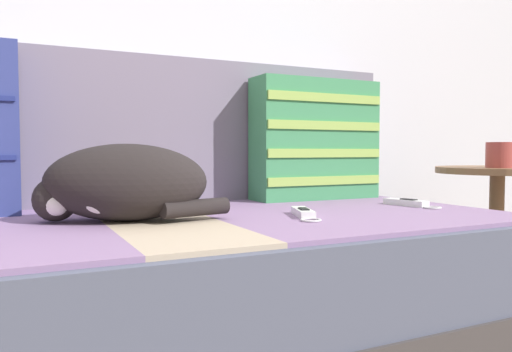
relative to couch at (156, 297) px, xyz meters
name	(u,v)px	position (x,y,z in m)	size (l,w,h in m)	color
couch	(156,297)	(0.00, 0.00, 0.00)	(1.88, 0.92, 0.38)	#3D3838
sofa_backrest	(122,130)	(0.00, 0.39, 0.42)	(1.84, 0.14, 0.45)	slate
throw_pillow_striped	(315,140)	(0.61, 0.24, 0.39)	(0.44, 0.14, 0.40)	#3D8956
sleeping_cat	(121,184)	(-0.08, -0.02, 0.28)	(0.43, 0.31, 0.18)	black
game_remote_near	(408,203)	(0.74, -0.06, 0.20)	(0.08, 0.19, 0.02)	white
game_remote_far	(304,213)	(0.34, -0.13, 0.20)	(0.10, 0.19, 0.02)	white
end_table	(497,211)	(1.23, 0.02, 0.14)	(0.42, 0.42, 0.49)	brown
coffee_mug	(500,155)	(1.17, -0.04, 0.34)	(0.10, 0.09, 0.09)	#9E3D38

